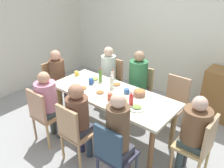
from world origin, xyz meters
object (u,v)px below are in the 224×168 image
object	(u,v)px
plate_0	(123,100)
person_5	(58,75)
plate_2	(83,89)
cup_3	(127,91)
chair_5	(56,82)
person_6	(194,129)
plate_3	(94,80)
chair_2	(74,131)
chair_4	(113,153)
bottle_0	(112,82)
bottle_1	(131,100)
plate_4	(117,85)
plate_5	(100,93)
chair_7	(111,79)
person_0	(47,100)
chair_6	(199,144)
cup_1	(110,97)
cup_2	(77,73)
bottle_2	(113,76)
plate_1	(137,108)
bottle_3	(100,75)
dining_table	(112,98)
person_4	(118,134)
cup_0	(91,81)
person_2	(78,116)
chair_1	(174,101)
bowl_0	(139,93)
person_7	(108,72)
person_3	(138,79)
chair_3	(140,89)
chair_0	(44,113)

from	to	relation	value
plate_0	person_5	bearing A→B (deg)	176.53
plate_2	cup_3	bearing A→B (deg)	28.39
chair_5	person_6	world-z (taller)	person_6
plate_3	chair_2	bearing A→B (deg)	-61.43
chair_4	bottle_0	size ratio (longest dim) A/B	4.09
bottle_0	bottle_1	world-z (taller)	bottle_0
plate_4	plate_5	size ratio (longest dim) A/B	1.08
bottle_0	chair_7	bearing A→B (deg)	130.02
bottle_1	person_0	bearing A→B (deg)	-151.93
person_6	bottle_1	distance (m)	0.87
person_0	chair_6	bearing A→B (deg)	18.81
cup_1	chair_7	bearing A→B (deg)	128.82
cup_2	person_0	bearing A→B (deg)	-74.17
bottle_2	chair_2	bearing A→B (deg)	-77.45
plate_1	bottle_3	world-z (taller)	bottle_3
dining_table	person_4	distance (m)	0.96
cup_0	cup_3	size ratio (longest dim) A/B	0.95
plate_2	cup_0	world-z (taller)	cup_0
dining_table	chair_7	xyz separation A→B (m)	(-0.66, 0.78, -0.15)
person_2	bottle_0	size ratio (longest dim) A/B	5.29
person_4	chair_1	bearing A→B (deg)	90.00
bowl_0	cup_3	size ratio (longest dim) A/B	1.52
bottle_3	person_7	bearing A→B (deg)	117.40
cup_3	bottle_2	distance (m)	0.46
chair_7	plate_0	bearing A→B (deg)	-43.15
person_3	chair_6	world-z (taller)	person_3
chair_2	cup_3	xyz separation A→B (m)	(0.18, 0.92, 0.28)
plate_3	bottle_2	distance (m)	0.32
plate_2	cup_0	distance (m)	0.22
person_3	chair_5	world-z (taller)	person_3
person_0	chair_2	xyz separation A→B (m)	(0.66, -0.09, -0.18)
person_3	chair_4	xyz separation A→B (m)	(0.66, -1.48, -0.22)
chair_3	cup_0	size ratio (longest dim) A/B	8.07
cup_0	bottle_3	world-z (taller)	bottle_3
person_6	plate_0	distance (m)	1.01
chair_4	bottle_0	bearing A→B (deg)	130.30
cup_1	bottle_3	size ratio (longest dim) A/B	0.46
cup_3	bottle_0	size ratio (longest dim) A/B	0.53
chair_1	chair_7	distance (m)	1.32
chair_2	cup_2	distance (m)	1.29
chair_1	person_3	bearing A→B (deg)	-172.28
chair_2	person_2	distance (m)	0.21
chair_1	cup_3	bearing A→B (deg)	-126.64
plate_4	cup_1	size ratio (longest dim) A/B	2.18
plate_2	chair_6	bearing A→B (deg)	6.09
plate_2	cup_1	size ratio (longest dim) A/B	1.92
chair_0	bottle_3	xyz separation A→B (m)	(0.26, 0.97, 0.35)
bottle_3	person_6	bearing A→B (deg)	-6.33
chair_4	person_7	distance (m)	1.99
bowl_0	plate_1	bearing A→B (deg)	-61.63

